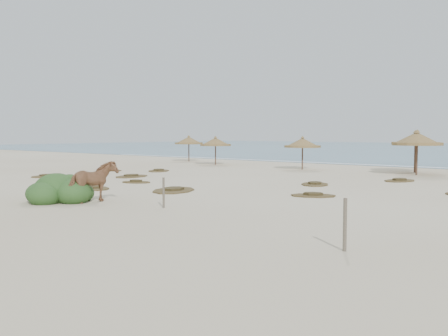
{
  "coord_description": "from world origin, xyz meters",
  "views": [
    {
      "loc": [
        15.74,
        -14.34,
        2.7
      ],
      "look_at": [
        -0.47,
        5.0,
        0.94
      ],
      "focal_mm": 40.0,
      "sensor_mm": 36.0,
      "label": 1
    }
  ],
  "objects_px": {
    "palapa_0": "(189,141)",
    "palapa_1": "(215,142)",
    "horse": "(93,182)",
    "bush": "(58,191)"
  },
  "relations": [
    {
      "from": "palapa_1",
      "to": "horse",
      "type": "bearing_deg",
      "value": -60.63
    },
    {
      "from": "palapa_1",
      "to": "palapa_0",
      "type": "bearing_deg",
      "value": 156.52
    },
    {
      "from": "horse",
      "to": "bush",
      "type": "relative_size",
      "value": 0.66
    },
    {
      "from": "palapa_0",
      "to": "palapa_1",
      "type": "bearing_deg",
      "value": -23.48
    },
    {
      "from": "horse",
      "to": "bush",
      "type": "height_order",
      "value": "horse"
    },
    {
      "from": "bush",
      "to": "horse",
      "type": "bearing_deg",
      "value": 28.1
    },
    {
      "from": "palapa_0",
      "to": "bush",
      "type": "distance_m",
      "value": 28.68
    },
    {
      "from": "bush",
      "to": "palapa_1",
      "type": "bearing_deg",
      "value": 115.73
    },
    {
      "from": "palapa_0",
      "to": "horse",
      "type": "height_order",
      "value": "palapa_0"
    },
    {
      "from": "palapa_1",
      "to": "bush",
      "type": "xyz_separation_m",
      "value": [
        10.36,
        -21.49,
        -1.51
      ]
    }
  ]
}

